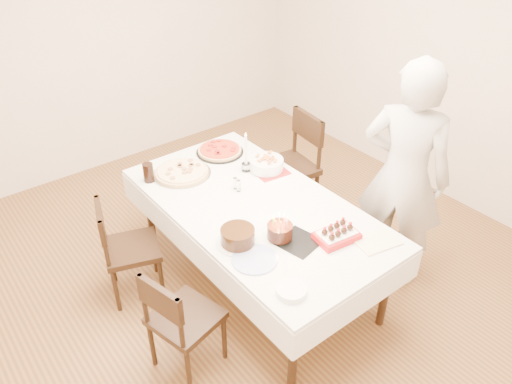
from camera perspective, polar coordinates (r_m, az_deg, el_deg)
floor at (r=4.24m, az=0.33°, el=-9.23°), size 5.00×5.00×0.00m
wall_back at (r=5.51m, az=-16.65°, el=16.21°), size 4.50×0.04×2.70m
wall_right at (r=5.07m, az=21.39°, el=13.83°), size 0.04×5.00×2.70m
dining_table at (r=3.94m, az=0.00°, el=-5.94°), size 1.31×2.23×0.75m
chair_right_savory at (r=4.64m, az=3.58°, el=2.76°), size 0.57×0.57×1.01m
chair_left_savory at (r=3.93m, az=-13.99°, el=-6.30°), size 0.56×0.56×0.86m
chair_left_dessert at (r=3.36m, az=-8.04°, el=-14.05°), size 0.53×0.53×0.85m
person at (r=3.88m, az=16.52°, el=1.69°), size 0.67×0.79×1.85m
pizza_white at (r=4.11m, az=-8.48°, el=2.25°), size 0.61×0.61×0.04m
pizza_pepperoni at (r=4.39m, az=-4.17°, el=4.77°), size 0.51×0.51×0.04m
red_placemat at (r=4.12m, az=1.59°, el=2.41°), size 0.29×0.29×0.01m
pasta_bowl at (r=4.11m, az=1.20°, el=3.20°), size 0.30×0.30×0.09m
taper_candle at (r=4.04m, az=-1.16°, el=4.62°), size 0.09×0.09×0.35m
shaker_pair at (r=3.85m, az=-2.01°, el=0.72°), size 0.10×0.10×0.10m
cola_glass at (r=4.04m, az=-12.20°, el=2.18°), size 0.11×0.11×0.16m
layer_cake at (r=3.33m, az=-2.11°, el=-5.11°), size 0.33×0.33×0.12m
cake_board at (r=3.38m, az=4.89°, el=-5.74°), size 0.31×0.31×0.01m
birthday_cake at (r=3.35m, az=2.75°, el=-4.03°), size 0.20×0.20×0.16m
strawberry_box at (r=3.42m, az=9.22°, el=-4.86°), size 0.31×0.23×0.07m
box_lid at (r=3.47m, az=13.67°, el=-5.60°), size 0.32×0.25×0.02m
plate_stack at (r=3.02m, az=4.07°, el=-11.17°), size 0.24×0.24×0.04m
china_plate at (r=3.23m, az=-0.17°, el=-7.68°), size 0.35×0.35×0.01m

